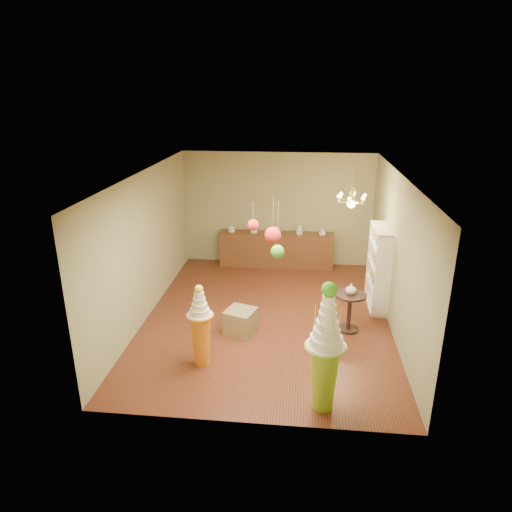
# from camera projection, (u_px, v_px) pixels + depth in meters

# --- Properties ---
(floor) EXTENTS (6.50, 6.50, 0.00)m
(floor) POSITION_uv_depth(u_px,v_px,m) (267.00, 317.00, 9.59)
(floor) COLOR #572817
(floor) RESTS_ON ground
(ceiling) EXTENTS (6.50, 6.50, 0.00)m
(ceiling) POSITION_uv_depth(u_px,v_px,m) (268.00, 175.00, 8.55)
(ceiling) COLOR white
(ceiling) RESTS_ON ground
(wall_back) EXTENTS (5.00, 0.04, 3.00)m
(wall_back) POSITION_uv_depth(u_px,v_px,m) (277.00, 209.00, 12.10)
(wall_back) COLOR #969567
(wall_back) RESTS_ON ground
(wall_front) EXTENTS (5.00, 0.04, 3.00)m
(wall_front) POSITION_uv_depth(u_px,v_px,m) (248.00, 331.00, 6.03)
(wall_front) COLOR #969567
(wall_front) RESTS_ON ground
(wall_left) EXTENTS (0.04, 6.50, 3.00)m
(wall_left) POSITION_uv_depth(u_px,v_px,m) (146.00, 246.00, 9.31)
(wall_left) COLOR #969567
(wall_left) RESTS_ON ground
(wall_right) EXTENTS (0.04, 6.50, 3.00)m
(wall_right) POSITION_uv_depth(u_px,v_px,m) (396.00, 254.00, 8.82)
(wall_right) COLOR #969567
(wall_right) RESTS_ON ground
(pedestal_green) EXTENTS (0.75, 0.75, 2.05)m
(pedestal_green) POSITION_uv_depth(u_px,v_px,m) (325.00, 361.00, 6.60)
(pedestal_green) COLOR #92C12A
(pedestal_green) RESTS_ON floor
(pedestal_orange) EXTENTS (0.53, 0.53, 1.49)m
(pedestal_orange) POSITION_uv_depth(u_px,v_px,m) (201.00, 333.00, 7.76)
(pedestal_orange) COLOR orange
(pedestal_orange) RESTS_ON floor
(burlap_riser) EXTENTS (0.67, 0.67, 0.48)m
(burlap_riser) POSITION_uv_depth(u_px,v_px,m) (240.00, 321.00, 8.91)
(burlap_riser) COLOR olive
(burlap_riser) RESTS_ON floor
(sideboard) EXTENTS (3.04, 0.54, 1.16)m
(sideboard) POSITION_uv_depth(u_px,v_px,m) (276.00, 249.00, 12.19)
(sideboard) COLOR brown
(sideboard) RESTS_ON floor
(shelving_unit) EXTENTS (0.33, 1.20, 1.80)m
(shelving_unit) POSITION_uv_depth(u_px,v_px,m) (379.00, 268.00, 9.79)
(shelving_unit) COLOR white
(shelving_unit) RESTS_ON floor
(round_table) EXTENTS (0.66, 0.66, 0.79)m
(round_table) POSITION_uv_depth(u_px,v_px,m) (350.00, 307.00, 8.90)
(round_table) COLOR black
(round_table) RESTS_ON floor
(vase) EXTENTS (0.26, 0.26, 0.21)m
(vase) POSITION_uv_depth(u_px,v_px,m) (351.00, 289.00, 8.77)
(vase) COLOR white
(vase) RESTS_ON round_table
(pom_red_left) EXTENTS (0.27, 0.27, 0.81)m
(pom_red_left) POSITION_uv_depth(u_px,v_px,m) (273.00, 235.00, 7.28)
(pom_red_left) COLOR #444031
(pom_red_left) RESTS_ON ceiling
(pom_green_mid) EXTENTS (0.21, 0.21, 0.97)m
(pom_green_mid) POSITION_uv_depth(u_px,v_px,m) (278.00, 251.00, 7.09)
(pom_green_mid) COLOR #444031
(pom_green_mid) RESTS_ON ceiling
(pom_red_right) EXTENTS (0.17, 0.17, 0.50)m
(pom_red_right) POSITION_uv_depth(u_px,v_px,m) (253.00, 225.00, 6.87)
(pom_red_right) COLOR #444031
(pom_red_right) RESTS_ON ceiling
(chandelier) EXTENTS (0.80, 0.80, 0.85)m
(chandelier) POSITION_uv_depth(u_px,v_px,m) (351.00, 201.00, 9.52)
(chandelier) COLOR gold
(chandelier) RESTS_ON ceiling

